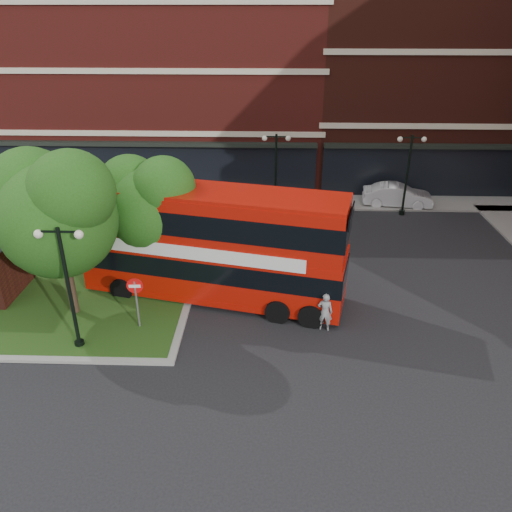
{
  "coord_description": "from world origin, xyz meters",
  "views": [
    {
      "loc": [
        1.75,
        -15.13,
        11.66
      ],
      "look_at": [
        1.12,
        4.28,
        2.0
      ],
      "focal_mm": 35.0,
      "sensor_mm": 36.0,
      "label": 1
    }
  ],
  "objects_px": {
    "bus": "(212,238)",
    "woman": "(325,312)",
    "car_silver": "(177,193)",
    "car_white": "(397,195)"
  },
  "relations": [
    {
      "from": "woman",
      "to": "car_silver",
      "type": "height_order",
      "value": "woman"
    },
    {
      "from": "bus",
      "to": "car_silver",
      "type": "bearing_deg",
      "value": 120.69
    },
    {
      "from": "bus",
      "to": "car_silver",
      "type": "height_order",
      "value": "bus"
    },
    {
      "from": "woman",
      "to": "car_silver",
      "type": "bearing_deg",
      "value": -48.21
    },
    {
      "from": "car_silver",
      "to": "bus",
      "type": "bearing_deg",
      "value": -156.99
    },
    {
      "from": "woman",
      "to": "car_white",
      "type": "bearing_deg",
      "value": -101.61
    },
    {
      "from": "bus",
      "to": "woman",
      "type": "relative_size",
      "value": 7.08
    },
    {
      "from": "woman",
      "to": "car_silver",
      "type": "xyz_separation_m",
      "value": [
        -8.42,
        14.28,
        -0.1
      ]
    },
    {
      "from": "car_silver",
      "to": "car_white",
      "type": "distance_m",
      "value": 14.44
    },
    {
      "from": "bus",
      "to": "woman",
      "type": "bearing_deg",
      "value": -14.77
    }
  ]
}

